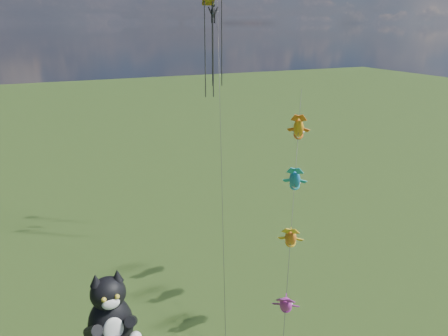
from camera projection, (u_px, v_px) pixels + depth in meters
name	position (u px, v px, depth m)	size (l,w,h in m)	color
cat_kite_rig	(111.00, 323.00, 19.61)	(2.33, 4.01, 9.84)	brown
fish_windsock_rig	(293.00, 209.00, 28.33)	(9.37, 13.06, 15.43)	brown
parafoil_rig	(214.00, 25.00, 35.61)	(7.16, 16.54, 26.09)	brown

